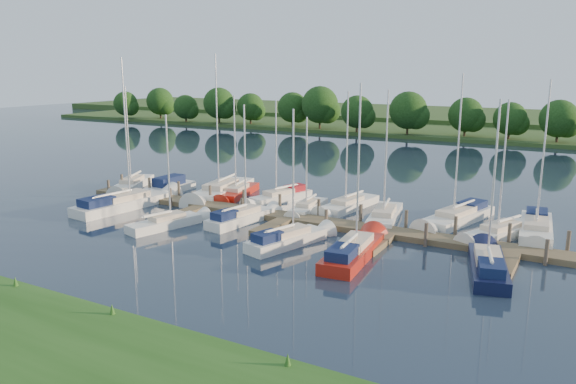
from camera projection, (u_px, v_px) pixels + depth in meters
The scene contains 24 objects.
ground at pixel (231, 249), 36.18m from camera, with size 260.00×260.00×0.00m, color #1A2734.
near_bank at pixel (1, 354), 22.52m from camera, with size 90.00×10.00×0.50m, color #214D16.
dock at pixel (286, 220), 42.36m from camera, with size 40.00×6.00×0.40m.
mooring_pilings at pixel (294, 212), 43.23m from camera, with size 38.24×2.84×2.00m.
far_shore at pixel (473, 131), 99.92m from camera, with size 180.00×30.00×0.60m, color #29471B.
distant_hill at pixel (497, 118), 121.10m from camera, with size 220.00×40.00×1.40m, color #3D5927.
treeline at pixel (479, 115), 86.31m from camera, with size 146.81×8.93×8.14m.
sailboat_n_0 at pixel (132, 186), 54.17m from camera, with size 4.46×7.73×10.09m.
motorboat at pixel (168, 189), 52.35m from camera, with size 2.01×6.33×1.91m.
sailboat_n_2 at pixel (220, 192), 51.23m from camera, with size 3.88×10.44×13.08m.
sailboat_n_3 at pixel (237, 193), 50.86m from camera, with size 3.01×7.46×9.42m.
sailboat_n_4 at pixel (280, 198), 48.86m from camera, with size 3.40×7.09×9.17m.
sailboat_n_5 at pixel (307, 209), 45.29m from camera, with size 2.00×6.26×8.02m.
sailboat_n_6 at pixel (347, 206), 46.19m from camera, with size 2.79×7.95×9.96m.
sailboat_n_7 at pixel (384, 219), 42.43m from camera, with size 3.24×8.16×10.33m.
sailboat_n_8 at pixel (456, 219), 42.27m from camera, with size 4.09×9.12×11.48m.
sailboat_n_9 at pixel (500, 234), 38.50m from camera, with size 4.31×7.55×9.83m.
sailboat_n_10 at pixel (536, 230), 39.44m from camera, with size 2.80×8.85×11.09m.
sailboat_s_0 at pixel (126, 204), 46.65m from camera, with size 3.39×10.10×12.72m.
sailboat_s_1 at pixel (168, 224), 41.09m from camera, with size 3.02×6.66×8.57m.
sailboat_s_2 at pixel (242, 218), 42.25m from camera, with size 2.61×7.15×9.25m.
sailboat_s_3 at pixel (289, 240), 36.91m from camera, with size 3.34×7.19×9.35m.
sailboat_s_4 at pixel (354, 252), 34.54m from camera, with size 2.70×8.67×11.05m.
sailboat_s_5 at pixel (488, 267), 32.06m from camera, with size 3.45×7.99×10.25m.
Camera 1 is at (20.12, -28.26, 11.54)m, focal length 35.00 mm.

